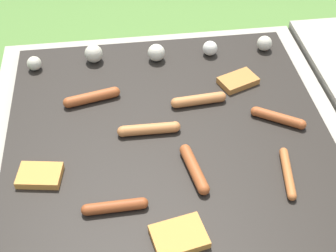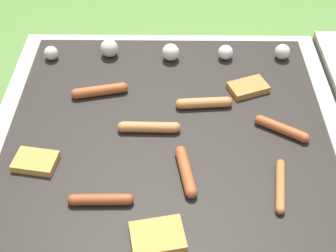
{
  "view_description": "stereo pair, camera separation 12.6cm",
  "coord_description": "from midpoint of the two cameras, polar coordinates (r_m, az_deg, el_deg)",
  "views": [
    {
      "loc": [
        -0.12,
        -0.9,
        1.32
      ],
      "look_at": [
        0.0,
        0.0,
        0.43
      ],
      "focal_mm": 50.0,
      "sensor_mm": 36.0,
      "label": 1
    },
    {
      "loc": [
        0.01,
        -0.9,
        1.32
      ],
      "look_at": [
        0.0,
        0.0,
        0.43
      ],
      "focal_mm": 50.0,
      "sensor_mm": 36.0,
      "label": 2
    }
  ],
  "objects": [
    {
      "name": "ground_plane",
      "position": [
        1.6,
        -2.31,
        -11.25
      ],
      "size": [
        14.0,
        14.0,
        0.0
      ],
      "primitive_type": "plane",
      "color": "#567F38"
    },
    {
      "name": "grill",
      "position": [
        1.43,
        -2.54,
        -6.65
      ],
      "size": [
        1.0,
        1.0,
        0.41
      ],
      "color": "#A89E8C",
      "rests_on": "ground_plane"
    },
    {
      "name": "sausage_front_center",
      "position": [
        1.11,
        -9.79,
        -9.83
      ],
      "size": [
        0.16,
        0.03,
        0.03
      ],
      "color": "#93421E",
      "rests_on": "grill"
    },
    {
      "name": "sausage_back_left",
      "position": [
        1.18,
        11.45,
        -5.81
      ],
      "size": [
        0.05,
        0.16,
        0.02
      ],
      "color": "#B7602D",
      "rests_on": "grill"
    },
    {
      "name": "sausage_back_center",
      "position": [
        1.32,
        10.63,
        0.85
      ],
      "size": [
        0.14,
        0.1,
        0.03
      ],
      "color": "#A34C23",
      "rests_on": "grill"
    },
    {
      "name": "sausage_mid_right",
      "position": [
        1.27,
        -5.19,
        -0.57
      ],
      "size": [
        0.17,
        0.03,
        0.03
      ],
      "color": "#C6753D",
      "rests_on": "grill"
    },
    {
      "name": "sausage_front_right",
      "position": [
        1.35,
        1.08,
        3.09
      ],
      "size": [
        0.16,
        0.04,
        0.03
      ],
      "color": "#C6753D",
      "rests_on": "grill"
    },
    {
      "name": "sausage_back_right",
      "position": [
        1.17,
        0.11,
        -5.4
      ],
      "size": [
        0.05,
        0.16,
        0.03
      ],
      "color": "#A34C23",
      "rests_on": "grill"
    },
    {
      "name": "sausage_front_left",
      "position": [
        1.39,
        -11.86,
        3.34
      ],
      "size": [
        0.17,
        0.06,
        0.03
      ],
      "color": "#A34C23",
      "rests_on": "grill"
    },
    {
      "name": "bread_slice_center",
      "position": [
        1.43,
        6.04,
        5.4
      ],
      "size": [
        0.13,
        0.11,
        0.02
      ],
      "color": "#B27033",
      "rests_on": "grill"
    },
    {
      "name": "bread_slice_left",
      "position": [
        1.06,
        -2.16,
        -13.52
      ],
      "size": [
        0.13,
        0.11,
        0.02
      ],
      "color": "#D18438",
      "rests_on": "grill"
    },
    {
      "name": "bread_slice_right",
      "position": [
        1.22,
        -18.27,
        -5.89
      ],
      "size": [
        0.12,
        0.09,
        0.02
      ],
      "color": "#D18438",
      "rests_on": "grill"
    },
    {
      "name": "mushroom_row",
      "position": [
        1.52,
        -4.44,
        8.9
      ],
      "size": [
        0.79,
        0.08,
        0.06
      ],
      "color": "beige",
      "rests_on": "grill"
    }
  ]
}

